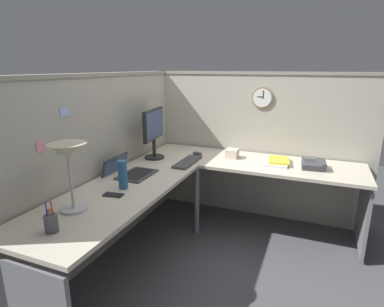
{
  "coord_description": "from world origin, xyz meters",
  "views": [
    {
      "loc": [
        -2.49,
        -0.87,
        1.63
      ],
      "look_at": [
        0.08,
        0.18,
        0.86
      ],
      "focal_mm": 29.28,
      "sensor_mm": 36.0,
      "label": 1
    }
  ],
  "objects": [
    {
      "name": "pinned_note_rightmost",
      "position": [
        -1.01,
        0.82,
        1.12
      ],
      "size": [
        0.07,
        0.0,
        0.07
      ],
      "primitive_type": "cube",
      "color": "pink"
    },
    {
      "name": "wall_clock",
      "position": [
        0.82,
        -0.31,
        1.32
      ],
      "size": [
        0.04,
        0.22,
        0.22
      ],
      "color": "olive"
    },
    {
      "name": "desk_lamp_dome",
      "position": [
        -1.06,
        0.55,
        1.09
      ],
      "size": [
        0.24,
        0.24,
        0.44
      ],
      "color": "#B7BABF",
      "rests_on": "desk"
    },
    {
      "name": "cubicle_wall_back",
      "position": [
        -0.36,
        0.87,
        0.79
      ],
      "size": [
        2.57,
        0.12,
        1.58
      ],
      "color": "#A8A393",
      "rests_on": "ground"
    },
    {
      "name": "cell_phone",
      "position": [
        -0.76,
        0.45,
        0.73
      ],
      "size": [
        0.09,
        0.15,
        0.01
      ],
      "primitive_type": "cube",
      "rotation": [
        0.0,
        0.0,
        0.14
      ],
      "color": "black",
      "rests_on": "desk"
    },
    {
      "name": "computer_mouse",
      "position": [
        0.47,
        0.28,
        0.75
      ],
      "size": [
        0.06,
        0.1,
        0.03
      ],
      "primitive_type": "ellipsoid",
      "color": "#38383D",
      "rests_on": "desk"
    },
    {
      "name": "laptop",
      "position": [
        -0.33,
        0.62,
        0.75
      ],
      "size": [
        0.34,
        0.38,
        0.22
      ],
      "color": "#38383D",
      "rests_on": "desk"
    },
    {
      "name": "office_phone",
      "position": [
        0.44,
        -0.88,
        0.77
      ],
      "size": [
        0.21,
        0.22,
        0.11
      ],
      "color": "#38383D",
      "rests_on": "desk"
    },
    {
      "name": "thermos_flask",
      "position": [
        -0.62,
        0.46,
        0.84
      ],
      "size": [
        0.07,
        0.07,
        0.22
      ],
      "primitive_type": "cylinder",
      "color": "#26598C",
      "rests_on": "desk"
    },
    {
      "name": "book_stack",
      "position": [
        0.48,
        -0.55,
        0.75
      ],
      "size": [
        0.3,
        0.23,
        0.04
      ],
      "color": "silver",
      "rests_on": "desk"
    },
    {
      "name": "desk",
      "position": [
        -0.15,
        -0.05,
        0.63
      ],
      "size": [
        2.35,
        2.15,
        0.73
      ],
      "color": "beige",
      "rests_on": "ground"
    },
    {
      "name": "tissue_box",
      "position": [
        0.51,
        -0.09,
        0.78
      ],
      "size": [
        0.12,
        0.12,
        0.09
      ],
      "primitive_type": "cube",
      "color": "beige",
      "rests_on": "desk"
    },
    {
      "name": "pinned_note_leftmost",
      "position": [
        -0.77,
        0.82,
        1.32
      ],
      "size": [
        0.09,
        0.0,
        0.07
      ],
      "primitive_type": "cube",
      "color": "#99B7E5"
    },
    {
      "name": "cubicle_wall_right",
      "position": [
        0.87,
        -0.27,
        0.79
      ],
      "size": [
        0.12,
        2.37,
        1.58
      ],
      "color": "#A8A393",
      "rests_on": "ground"
    },
    {
      "name": "monitor",
      "position": [
        0.2,
        0.64,
        1.02
      ],
      "size": [
        0.46,
        0.2,
        0.5
      ],
      "color": "#232326",
      "rests_on": "desk"
    },
    {
      "name": "ground_plane",
      "position": [
        0.0,
        0.0,
        0.0
      ],
      "size": [
        6.8,
        6.8,
        0.0
      ],
      "primitive_type": "plane",
      "color": "#47474C"
    },
    {
      "name": "keyboard",
      "position": [
        0.17,
        0.26,
        0.74
      ],
      "size": [
        0.43,
        0.14,
        0.02
      ],
      "primitive_type": "cube",
      "rotation": [
        0.0,
        0.0,
        -0.0
      ],
      "color": "#38383D",
      "rests_on": "desk"
    },
    {
      "name": "pinned_note_middle",
      "position": [
        -0.83,
        0.82,
        1.06
      ],
      "size": [
        0.09,
        0.0,
        0.07
      ],
      "primitive_type": "cube",
      "color": "#8CCC99"
    },
    {
      "name": "pen_cup",
      "position": [
        -1.32,
        0.46,
        0.78
      ],
      "size": [
        0.08,
        0.08,
        0.18
      ],
      "color": "#4C4C51",
      "rests_on": "desk"
    }
  ]
}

